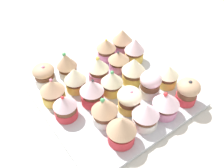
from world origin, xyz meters
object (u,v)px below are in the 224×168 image
at_px(baking_tray, 112,94).
at_px(cupcake_6, 105,111).
at_px(cupcake_3, 67,65).
at_px(cupcake_12, 106,49).
at_px(cupcake_0, 44,75).
at_px(cupcake_17, 122,40).
at_px(cupcake_2, 65,107).
at_px(cupcake_4, 75,79).
at_px(cupcake_1, 53,91).
at_px(cupcake_10, 130,99).
at_px(cupcake_8, 98,69).
at_px(cupcake_14, 134,71).
at_px(cupcake_15, 150,84).
at_px(cupcake_9, 112,82).
at_px(cupcake_19, 168,75).
at_px(cupcake_13, 119,60).
at_px(cupcake_18, 135,50).
at_px(cupcake_16, 166,104).
at_px(cupcake_5, 92,92).
at_px(cupcake_11, 147,114).
at_px(cupcake_20, 188,91).

relative_size(baking_tray, cupcake_6, 4.95).
distance_m(cupcake_3, cupcake_12, 0.13).
xyz_separation_m(cupcake_0, cupcake_17, (0.00, 0.27, 0.01)).
height_order(baking_tray, cupcake_2, cupcake_2).
bearing_deg(cupcake_4, cupcake_3, 171.77).
height_order(cupcake_1, cupcake_10, cupcake_1).
bearing_deg(cupcake_3, cupcake_8, 42.70).
xyz_separation_m(cupcake_3, cupcake_10, (0.20, 0.06, -0.01)).
bearing_deg(cupcake_0, cupcake_4, 40.35).
height_order(cupcake_0, cupcake_14, cupcake_14).
relative_size(cupcake_8, cupcake_15, 1.06).
bearing_deg(cupcake_6, cupcake_9, 134.17).
relative_size(cupcake_3, cupcake_19, 1.22).
bearing_deg(baking_tray, cupcake_13, 132.33).
xyz_separation_m(cupcake_0, cupcake_18, (0.06, 0.26, 0.01)).
bearing_deg(cupcake_8, cupcake_16, 18.18).
height_order(cupcake_0, cupcake_16, cupcake_16).
height_order(cupcake_0, cupcake_10, same).
bearing_deg(cupcake_18, cupcake_5, -69.44).
bearing_deg(baking_tray, cupcake_6, -46.19).
bearing_deg(cupcake_17, cupcake_13, -43.88).
height_order(cupcake_2, cupcake_4, cupcake_4).
bearing_deg(baking_tray, cupcake_4, -132.91).
bearing_deg(cupcake_12, cupcake_1, -72.75).
bearing_deg(cupcake_11, cupcake_12, 165.52).
bearing_deg(cupcake_9, cupcake_1, -114.89).
relative_size(cupcake_2, cupcake_3, 0.88).
relative_size(cupcake_18, cupcake_20, 1.05).
relative_size(cupcake_16, cupcake_19, 1.07).
xyz_separation_m(cupcake_16, cupcake_20, (0.00, 0.07, 0.00)).
bearing_deg(cupcake_16, cupcake_17, 164.28).
xyz_separation_m(cupcake_10, cupcake_15, (-0.01, 0.07, 0.00)).
bearing_deg(baking_tray, cupcake_8, -177.21).
bearing_deg(cupcake_12, cupcake_6, -36.01).
bearing_deg(cupcake_18, cupcake_16, -19.77).
bearing_deg(cupcake_10, cupcake_16, 43.65).
xyz_separation_m(cupcake_6, cupcake_12, (-0.20, 0.14, 0.00)).
relative_size(cupcake_4, cupcake_19, 1.10).
height_order(cupcake_4, cupcake_10, cupcake_4).
xyz_separation_m(cupcake_17, cupcake_18, (0.06, -0.00, 0.00)).
distance_m(cupcake_0, cupcake_13, 0.21).
height_order(cupcake_8, cupcake_14, same).
bearing_deg(cupcake_1, cupcake_12, 107.25).
bearing_deg(cupcake_4, cupcake_11, 21.18).
relative_size(cupcake_14, cupcake_15, 1.07).
distance_m(cupcake_9, cupcake_11, 0.13).
height_order(cupcake_8, cupcake_19, cupcake_8).
height_order(cupcake_3, cupcake_17, cupcake_3).
xyz_separation_m(cupcake_12, cupcake_18, (0.06, 0.06, 0.00)).
xyz_separation_m(cupcake_2, cupcake_20, (0.14, 0.27, 0.00)).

